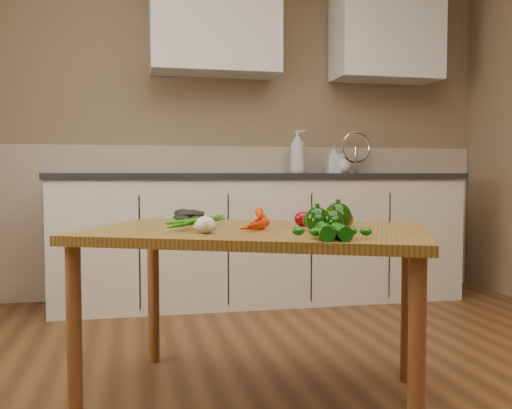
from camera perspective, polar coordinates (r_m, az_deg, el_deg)
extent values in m
cube|color=#876E51|center=(4.29, -3.13, 8.48)|extent=(4.00, 0.02, 2.60)
cube|color=#BFA98F|center=(4.26, -3.05, -1.58)|extent=(3.98, 0.03, 1.10)
cube|color=beige|center=(4.02, 0.45, -3.56)|extent=(2.80, 0.60, 0.86)
cube|color=#25262A|center=(4.00, 0.45, 2.86)|extent=(2.84, 0.64, 0.04)
cube|color=#99999E|center=(4.24, 10.85, 2.27)|extent=(0.55, 0.42, 0.10)
cylinder|color=silver|center=(4.41, 9.95, 4.65)|extent=(0.02, 0.02, 0.24)
cube|color=silver|center=(4.21, -4.14, 17.59)|extent=(0.90, 0.35, 0.70)
cube|color=silver|center=(4.57, 12.92, 16.33)|extent=(0.80, 0.35, 0.70)
cube|color=olive|center=(2.21, 0.11, -2.89)|extent=(1.50, 1.28, 0.04)
cylinder|color=brown|center=(2.15, -17.73, -12.42)|extent=(0.05, 0.05, 0.65)
cylinder|color=brown|center=(1.88, 15.78, -14.69)|extent=(0.05, 0.05, 0.65)
cylinder|color=brown|center=(2.77, -10.21, -8.86)|extent=(0.05, 0.05, 0.65)
cylinder|color=brown|center=(2.56, 14.91, -9.89)|extent=(0.05, 0.05, 0.65)
imported|color=silver|center=(4.21, 4.16, 5.28)|extent=(0.17, 0.17, 0.32)
imported|color=silver|center=(4.24, 7.77, 4.52)|extent=(0.10, 0.10, 0.21)
imported|color=silver|center=(4.25, 8.66, 4.10)|extent=(0.15, 0.15, 0.15)
ellipsoid|color=silver|center=(2.02, -5.08, -2.05)|extent=(0.07, 0.07, 0.06)
sphere|color=black|center=(2.10, 6.14, -1.50)|extent=(0.09, 0.09, 0.09)
sphere|color=black|center=(2.15, 8.20, -1.22)|extent=(0.10, 0.10, 0.10)
sphere|color=black|center=(2.09, 7.71, -1.64)|extent=(0.08, 0.08, 0.08)
ellipsoid|color=maroon|center=(2.31, 4.66, -1.45)|extent=(0.07, 0.07, 0.06)
ellipsoid|color=#D25E05|center=(2.37, 7.10, -1.20)|extent=(0.08, 0.08, 0.07)
ellipsoid|color=#D25E05|center=(2.31, 9.02, -1.52)|extent=(0.06, 0.06, 0.06)
cylinder|color=#084907|center=(1.87, 8.49, -2.70)|extent=(0.08, 0.17, 0.05)
cylinder|color=#084907|center=(1.86, 6.89, -2.66)|extent=(0.09, 0.18, 0.05)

